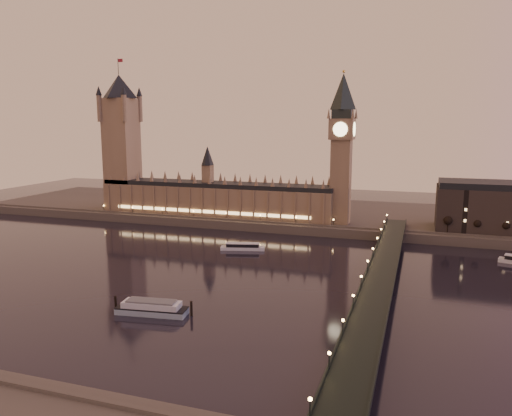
{
  "coord_description": "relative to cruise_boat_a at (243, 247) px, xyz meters",
  "views": [
    {
      "loc": [
        107.29,
        -221.88,
        75.2
      ],
      "look_at": [
        21.14,
        35.0,
        28.85
      ],
      "focal_mm": 35.0,
      "sensor_mm": 36.0,
      "label": 1
    }
  ],
  "objects": [
    {
      "name": "palace_of_westminster",
      "position": [
        -47.44,
        69.98,
        19.86
      ],
      "size": [
        180.0,
        26.62,
        52.0
      ],
      "color": "brown",
      "rests_on": "ground"
    },
    {
      "name": "big_ben",
      "position": [
        46.67,
        69.97,
        62.1
      ],
      "size": [
        17.68,
        17.68,
        104.0
      ],
      "color": "brown",
      "rests_on": "ground"
    },
    {
      "name": "moored_barge",
      "position": [
        0.53,
        -107.07,
        0.71
      ],
      "size": [
        32.82,
        11.73,
        6.07
      ],
      "rotation": [
        0.0,
        0.0,
        0.13
      ],
      "color": "#8BA2B1",
      "rests_on": "ground"
    },
    {
      "name": "westminster_bridge",
      "position": [
        84.3,
        -51.01,
        3.67
      ],
      "size": [
        13.2,
        260.0,
        15.3
      ],
      "color": "black",
      "rests_on": "ground"
    },
    {
      "name": "bare_tree_1",
      "position": [
        133.77,
        57.99,
        12.16
      ],
      "size": [
        5.29,
        5.29,
        10.76
      ],
      "color": "black",
      "rests_on": "ground"
    },
    {
      "name": "ground",
      "position": [
        -7.31,
        -51.01,
        -1.85
      ],
      "size": [
        700.0,
        700.0,
        0.0
      ],
      "primitive_type": "plane",
      "color": "black",
      "rests_on": "ground"
    },
    {
      "name": "bare_tree_2",
      "position": [
        149.67,
        57.99,
        12.16
      ],
      "size": [
        5.29,
        5.29,
        10.76
      ],
      "color": "black",
      "rests_on": "ground"
    },
    {
      "name": "cruise_boat_a",
      "position": [
        0.0,
        0.0,
        0.0
      ],
      "size": [
        26.81,
        12.24,
        4.2
      ],
      "rotation": [
        0.0,
        0.0,
        0.26
      ],
      "color": "silver",
      "rests_on": "ground"
    },
    {
      "name": "victoria_tower",
      "position": [
        -127.31,
        69.99,
        63.94
      ],
      "size": [
        31.68,
        31.68,
        118.0
      ],
      "color": "brown",
      "rests_on": "ground"
    },
    {
      "name": "far_embankment",
      "position": [
        22.69,
        113.99,
        1.15
      ],
      "size": [
        560.0,
        130.0,
        6.0
      ],
      "primitive_type": "cube",
      "color": "#423D35",
      "rests_on": "ground"
    },
    {
      "name": "bare_tree_0",
      "position": [
        117.87,
        57.99,
        12.16
      ],
      "size": [
        5.29,
        5.29,
        10.76
      ],
      "color": "black",
      "rests_on": "ground"
    }
  ]
}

